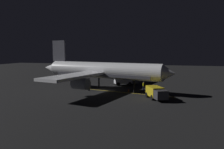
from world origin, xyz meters
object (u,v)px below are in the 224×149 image
traffic_cone_near_left (148,90)px  traffic_cone_near_right (129,90)px  airliner (101,71)px  ground_crew_worker (144,86)px  catering_truck (125,80)px  baggage_truck (156,93)px  traffic_cone_under_wing (153,85)px

traffic_cone_near_left → traffic_cone_near_right: size_ratio=1.00×
airliner → ground_crew_worker: (-2.91, 8.93, -3.29)m
catering_truck → baggage_truck: bearing=31.0°
ground_crew_worker → traffic_cone_near_left: bearing=34.3°
ground_crew_worker → traffic_cone_near_right: bearing=-40.2°
catering_truck → traffic_cone_under_wing: 7.02m
ground_crew_worker → traffic_cone_near_left: ground_crew_worker is taller
ground_crew_worker → traffic_cone_under_wing: bearing=163.3°
traffic_cone_near_left → traffic_cone_near_right: same height
catering_truck → ground_crew_worker: (5.53, 5.36, -0.41)m
airliner → ground_crew_worker: airliner is taller
airliner → catering_truck: 9.60m
traffic_cone_near_right → catering_truck: bearing=-162.9°
airliner → traffic_cone_near_left: size_ratio=58.60×
airliner → traffic_cone_under_wing: size_ratio=58.60×
baggage_truck → ground_crew_worker: baggage_truck is taller
airliner → baggage_truck: (6.33, 12.45, -3.04)m
baggage_truck → traffic_cone_near_left: 7.82m
traffic_cone_under_wing → airliner: bearing=-52.1°
airliner → traffic_cone_near_right: airliner is taller
airliner → baggage_truck: 14.30m
catering_truck → traffic_cone_under_wing: bearing=87.8°
catering_truck → traffic_cone_near_right: catering_truck is taller
baggage_truck → catering_truck: catering_truck is taller
catering_truck → ground_crew_worker: 7.71m
catering_truck → airliner: bearing=-22.9°
airliner → catering_truck: bearing=157.1°
ground_crew_worker → traffic_cone_under_wing: size_ratio=3.16×
catering_truck → traffic_cone_under_wing: (0.27, 6.93, -1.04)m
traffic_cone_near_left → baggage_truck: bearing=17.2°
traffic_cone_under_wing → catering_truck: bearing=-92.2°
traffic_cone_near_right → traffic_cone_under_wing: size_ratio=1.00×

